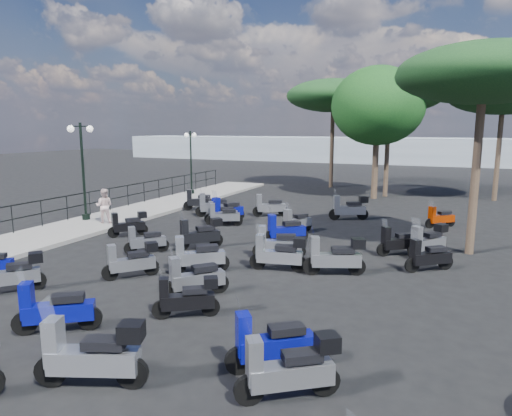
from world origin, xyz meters
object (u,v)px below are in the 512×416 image
at_px(scooter_16, 296,222).
at_px(scooter_23, 349,208).
at_px(scooter_4, 226,211).
at_px(pine_3, 484,74).
at_px(scooter_1, 11,274).
at_px(scooter_14, 198,256).
at_px(scooter_20, 187,298).
at_px(scooter_31, 398,242).
at_px(lamp_post_1, 83,165).
at_px(scooter_11, 214,206).
at_px(scooter_17, 269,207).
at_px(scooter_22, 285,230).
at_px(scooter_7, 131,261).
at_px(scooter_9, 145,241).
at_px(scooter_15, 279,254).
at_px(scooter_27, 428,257).
at_px(scooter_18, 271,344).
at_px(scooter_5, 199,201).
at_px(scooter_3, 128,225).
at_px(pine_1, 503,96).
at_px(scooter_8, 200,234).
at_px(scooter_21, 278,244).
at_px(scooter_10, 222,214).
at_px(scooter_13, 92,355).
at_px(scooter_28, 428,241).
at_px(pine_0, 390,95).
at_px(scooter_6, 55,310).
at_px(scooter_26, 335,257).
at_px(scooter_30, 223,216).
at_px(pine_2, 333,96).
at_px(pedestrian_far, 104,206).
at_px(broadleaf_tree, 378,106).
at_px(scooter_29, 440,218).
at_px(scooter_25, 289,369).

height_order(scooter_16, scooter_23, scooter_23).
height_order(scooter_4, pine_3, pine_3).
distance_m(scooter_1, scooter_14, 4.83).
relative_size(scooter_16, scooter_20, 1.10).
bearing_deg(scooter_31, lamp_post_1, 51.98).
bearing_deg(scooter_11, scooter_17, -89.70).
height_order(scooter_1, scooter_20, scooter_1).
relative_size(scooter_22, pine_3, 0.21).
bearing_deg(scooter_16, scooter_22, 123.09).
xyz_separation_m(scooter_7, scooter_9, (-1.22, 2.26, -0.06)).
relative_size(scooter_15, scooter_27, 1.31).
bearing_deg(scooter_18, scooter_5, -2.49).
distance_m(scooter_3, scooter_14, 5.59).
distance_m(pine_1, pine_3, 13.19).
height_order(scooter_11, scooter_18, scooter_11).
height_order(scooter_8, scooter_14, scooter_14).
bearing_deg(scooter_3, scooter_14, -171.87).
xyz_separation_m(scooter_3, scooter_5, (-0.38, 6.04, 0.01)).
distance_m(scooter_14, scooter_16, 6.10).
xyz_separation_m(scooter_1, scooter_21, (5.13, 5.62, -0.02)).
bearing_deg(scooter_18, scooter_16, -21.22).
bearing_deg(scooter_18, scooter_20, 24.91).
bearing_deg(scooter_10, lamp_post_1, 82.95).
bearing_deg(pine_1, scooter_13, -106.98).
bearing_deg(scooter_28, lamp_post_1, 38.14).
relative_size(scooter_14, pine_0, 0.21).
height_order(scooter_16, scooter_21, scooter_21).
bearing_deg(scooter_31, scooter_21, 80.57).
bearing_deg(scooter_6, scooter_26, -71.52).
relative_size(lamp_post_1, scooter_27, 3.26).
height_order(scooter_13, scooter_30, scooter_13).
bearing_deg(scooter_17, scooter_11, 86.49).
height_order(scooter_5, scooter_18, scooter_18).
bearing_deg(scooter_13, scooter_26, -38.29).
bearing_deg(pine_0, scooter_11, -122.94).
bearing_deg(lamp_post_1, scooter_13, -36.46).
relative_size(scooter_18, pine_2, 0.19).
bearing_deg(scooter_30, pine_3, -122.11).
height_order(pedestrian_far, broadleaf_tree, broadleaf_tree).
distance_m(lamp_post_1, scooter_3, 4.24).
xyz_separation_m(scooter_3, scooter_16, (5.80, 3.16, -0.02)).
relative_size(lamp_post_1, scooter_30, 2.93).
distance_m(scooter_8, scooter_17, 6.44).
distance_m(scooter_16, scooter_29, 6.27).
xyz_separation_m(scooter_3, scooter_17, (3.53, 5.95, 0.01)).
distance_m(lamp_post_1, pine_3, 15.93).
bearing_deg(scooter_15, scooter_25, -168.65).
bearing_deg(scooter_8, scooter_21, -138.90).
bearing_deg(scooter_31, scooter_29, -50.64).
bearing_deg(scooter_4, scooter_13, 136.86).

